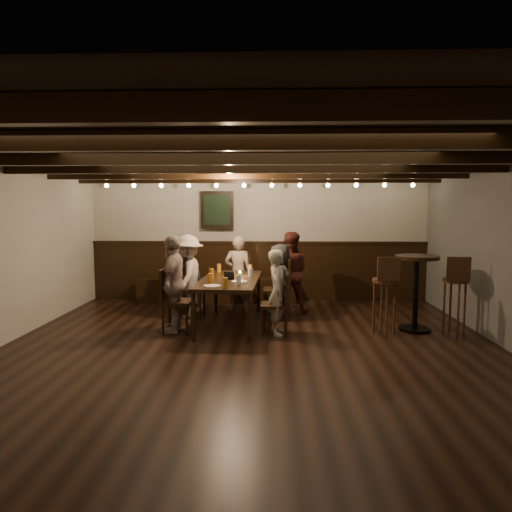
{
  "coord_description": "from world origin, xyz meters",
  "views": [
    {
      "loc": [
        0.26,
        -5.37,
        1.78
      ],
      "look_at": [
        0.02,
        1.3,
        1.08
      ],
      "focal_mm": 32.0,
      "sensor_mm": 36.0,
      "label": 1
    }
  ],
  "objects_px": {
    "person_bench_right": "(289,272)",
    "person_right_far": "(278,292)",
    "chair_left_near": "(190,299)",
    "chair_right_far": "(276,315)",
    "bar_stool_left": "(384,305)",
    "chair_left_far": "(176,313)",
    "person_right_near": "(280,282)",
    "high_top_table": "(416,282)",
    "dining_table": "(230,283)",
    "person_left_near": "(188,276)",
    "bar_stool_right": "(454,305)",
    "chair_right_near": "(278,300)",
    "person_bench_centre": "(238,273)",
    "person_left_far": "(174,284)",
    "person_bench_left": "(186,277)"
  },
  "relations": [
    {
      "from": "person_bench_right",
      "to": "person_right_far",
      "type": "relative_size",
      "value": 1.15
    },
    {
      "from": "chair_left_near",
      "to": "person_bench_right",
      "type": "height_order",
      "value": "person_bench_right"
    },
    {
      "from": "chair_right_far",
      "to": "person_bench_right",
      "type": "distance_m",
      "value": 1.43
    },
    {
      "from": "chair_left_near",
      "to": "bar_stool_left",
      "type": "xyz_separation_m",
      "value": [
        2.93,
        -0.91,
        0.12
      ]
    },
    {
      "from": "chair_left_far",
      "to": "person_right_near",
      "type": "distance_m",
      "value": 1.75
    },
    {
      "from": "high_top_table",
      "to": "bar_stool_left",
      "type": "xyz_separation_m",
      "value": [
        -0.5,
        -0.21,
        -0.31
      ]
    },
    {
      "from": "dining_table",
      "to": "chair_right_far",
      "type": "bearing_deg",
      "value": -32.06
    },
    {
      "from": "person_left_near",
      "to": "bar_stool_left",
      "type": "xyz_separation_m",
      "value": [
        2.96,
        -0.91,
        -0.26
      ]
    },
    {
      "from": "chair_left_near",
      "to": "person_left_near",
      "type": "relative_size",
      "value": 0.7
    },
    {
      "from": "chair_right_far",
      "to": "bar_stool_right",
      "type": "relative_size",
      "value": 0.78
    },
    {
      "from": "dining_table",
      "to": "chair_right_near",
      "type": "bearing_deg",
      "value": 31.98
    },
    {
      "from": "person_bench_centre",
      "to": "person_right_far",
      "type": "relative_size",
      "value": 1.08
    },
    {
      "from": "chair_right_near",
      "to": "person_left_far",
      "type": "relative_size",
      "value": 0.7
    },
    {
      "from": "chair_left_far",
      "to": "person_bench_left",
      "type": "relative_size",
      "value": 0.77
    },
    {
      "from": "dining_table",
      "to": "chair_left_far",
      "type": "relative_size",
      "value": 2.11
    },
    {
      "from": "person_left_far",
      "to": "bar_stool_left",
      "type": "distance_m",
      "value": 3.02
    },
    {
      "from": "dining_table",
      "to": "person_right_near",
      "type": "bearing_deg",
      "value": 30.96
    },
    {
      "from": "bar_stool_left",
      "to": "person_bench_right",
      "type": "bearing_deg",
      "value": 132.96
    },
    {
      "from": "chair_right_near",
      "to": "bar_stool_left",
      "type": "distance_m",
      "value": 1.72
    },
    {
      "from": "chair_right_near",
      "to": "chair_left_far",
      "type": "bearing_deg",
      "value": 122.0
    },
    {
      "from": "chair_right_near",
      "to": "person_left_near",
      "type": "height_order",
      "value": "person_left_near"
    },
    {
      "from": "person_left_near",
      "to": "high_top_table",
      "type": "distance_m",
      "value": 3.53
    },
    {
      "from": "chair_left_far",
      "to": "person_right_far",
      "type": "distance_m",
      "value": 1.5
    },
    {
      "from": "chair_left_near",
      "to": "chair_right_far",
      "type": "relative_size",
      "value": 1.1
    },
    {
      "from": "person_bench_left",
      "to": "person_right_near",
      "type": "distance_m",
      "value": 1.71
    },
    {
      "from": "person_right_far",
      "to": "bar_stool_left",
      "type": "height_order",
      "value": "person_right_far"
    },
    {
      "from": "person_right_near",
      "to": "high_top_table",
      "type": "xyz_separation_m",
      "value": [
        1.96,
        -0.64,
        0.12
      ]
    },
    {
      "from": "bar_stool_right",
      "to": "chair_left_near",
      "type": "bearing_deg",
      "value": 177.98
    },
    {
      "from": "person_left_near",
      "to": "high_top_table",
      "type": "height_order",
      "value": "person_left_near"
    },
    {
      "from": "person_bench_centre",
      "to": "chair_right_near",
      "type": "bearing_deg",
      "value": 140.22
    },
    {
      "from": "person_bench_right",
      "to": "bar_stool_right",
      "type": "height_order",
      "value": "person_bench_right"
    },
    {
      "from": "bar_stool_left",
      "to": "high_top_table",
      "type": "bearing_deg",
      "value": 20.32
    },
    {
      "from": "dining_table",
      "to": "chair_right_near",
      "type": "height_order",
      "value": "chair_right_near"
    },
    {
      "from": "dining_table",
      "to": "person_bench_left",
      "type": "xyz_separation_m",
      "value": [
        -0.86,
        0.94,
        -0.06
      ]
    },
    {
      "from": "dining_table",
      "to": "bar_stool_left",
      "type": "bearing_deg",
      "value": -8.43
    },
    {
      "from": "person_left_far",
      "to": "person_right_far",
      "type": "relative_size",
      "value": 1.16
    },
    {
      "from": "person_bench_left",
      "to": "person_bench_centre",
      "type": "bearing_deg",
      "value": -170.54
    },
    {
      "from": "person_bench_right",
      "to": "person_left_far",
      "type": "xyz_separation_m",
      "value": [
        -1.71,
        -1.28,
        0.01
      ]
    },
    {
      "from": "dining_table",
      "to": "person_left_near",
      "type": "distance_m",
      "value": 0.87
    },
    {
      "from": "person_left_near",
      "to": "person_bench_centre",
      "type": "bearing_deg",
      "value": 128.66
    },
    {
      "from": "person_left_near",
      "to": "bar_stool_left",
      "type": "distance_m",
      "value": 3.11
    },
    {
      "from": "person_bench_centre",
      "to": "bar_stool_right",
      "type": "height_order",
      "value": "person_bench_centre"
    },
    {
      "from": "person_bench_left",
      "to": "bar_stool_right",
      "type": "height_order",
      "value": "person_bench_left"
    },
    {
      "from": "dining_table",
      "to": "person_right_far",
      "type": "relative_size",
      "value": 1.61
    },
    {
      "from": "high_top_table",
      "to": "bar_stool_right",
      "type": "bearing_deg",
      "value": -17.38
    },
    {
      "from": "person_bench_centre",
      "to": "chair_right_far",
      "type": "bearing_deg",
      "value": 115.59
    },
    {
      "from": "chair_right_far",
      "to": "high_top_table",
      "type": "distance_m",
      "value": 2.1
    },
    {
      "from": "chair_left_far",
      "to": "person_left_near",
      "type": "height_order",
      "value": "person_left_near"
    },
    {
      "from": "person_left_near",
      "to": "chair_left_far",
      "type": "bearing_deg",
      "value": 1.95
    },
    {
      "from": "chair_left_far",
      "to": "bar_stool_right",
      "type": "height_order",
      "value": "bar_stool_right"
    }
  ]
}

